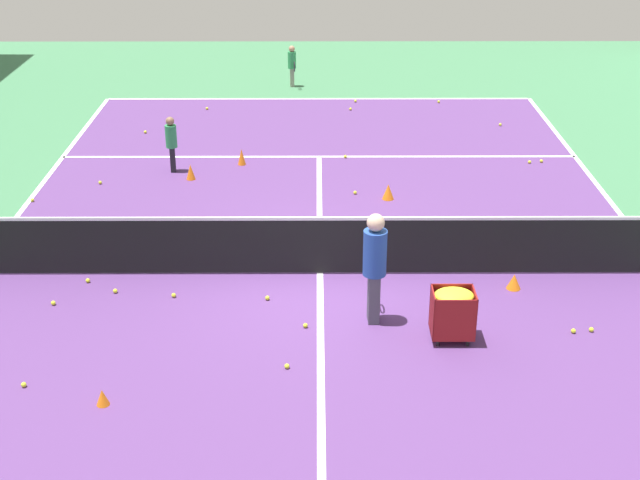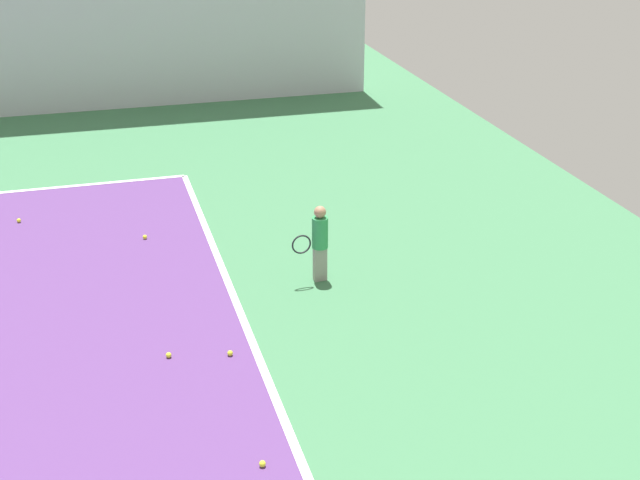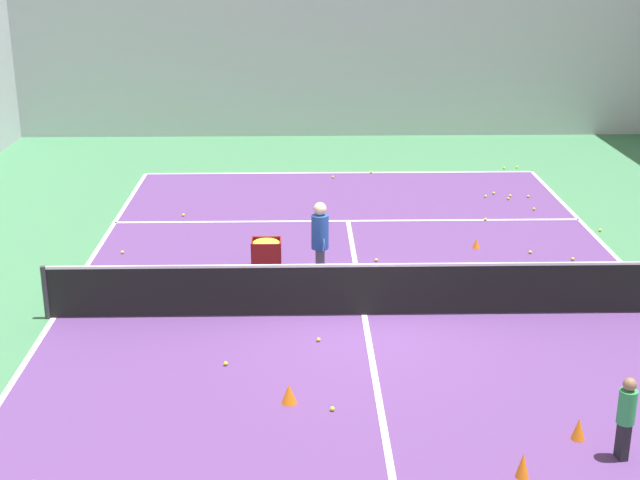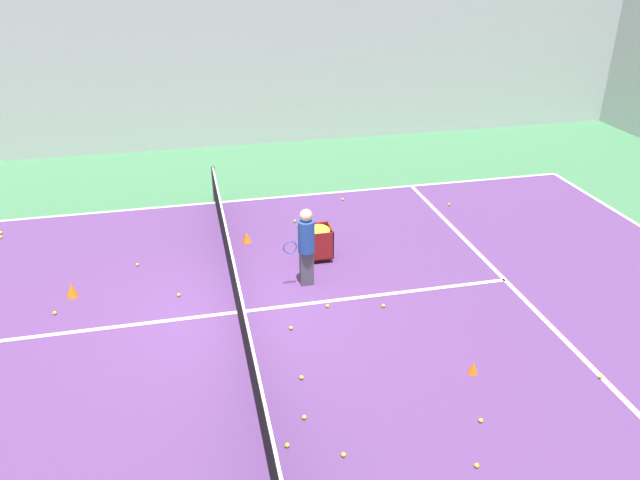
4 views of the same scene
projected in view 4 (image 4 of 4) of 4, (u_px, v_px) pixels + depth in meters
ground_plane at (238, 312)px, 11.95m from camera, size 34.41×34.41×0.00m
court_playing_area at (238, 312)px, 11.95m from camera, size 11.17×20.36×0.00m
line_sideline_left at (216, 203)px, 16.84m from camera, size 0.10×20.36×0.00m
line_service_far at (505, 280)px, 13.07m from camera, size 11.17×0.10×0.00m
line_centre_service at (238, 312)px, 11.95m from camera, size 0.10×11.20×0.00m
hall_enclosure_left at (196, 42)px, 19.79m from camera, size 0.15×30.71×6.91m
tennis_net at (236, 289)px, 11.72m from camera, size 11.47×0.10×0.99m
coach_at_net at (306, 242)px, 12.50m from camera, size 0.35×0.66×1.68m
ball_cart at (320, 236)px, 13.72m from camera, size 0.59×0.49×0.77m
training_cone_0 at (473, 368)px, 10.25m from camera, size 0.17×0.17×0.22m
training_cone_1 at (247, 237)px, 14.63m from camera, size 0.22×0.22×0.24m
training_cone_4 at (72, 290)px, 12.41m from camera, size 0.23×0.23×0.30m
tennis_ball_0 at (449, 204)px, 16.65m from camera, size 0.07×0.07×0.07m
tennis_ball_1 at (298, 225)px, 15.45m from camera, size 0.07×0.07×0.07m
tennis_ball_2 at (55, 313)px, 11.86m from camera, size 0.07×0.07×0.07m
tennis_ball_10 at (327, 306)px, 12.09m from camera, size 0.07×0.07×0.07m
tennis_ball_11 at (601, 377)px, 10.15m from camera, size 0.07×0.07×0.07m
tennis_ball_12 at (304, 417)px, 9.30m from camera, size 0.07×0.07×0.07m
tennis_ball_13 at (137, 265)px, 13.60m from camera, size 0.07×0.07×0.07m
tennis_ball_19 at (383, 306)px, 12.10m from camera, size 0.07×0.07×0.07m
tennis_ball_21 at (295, 221)px, 15.67m from camera, size 0.07×0.07×0.07m
tennis_ball_22 at (301, 377)px, 10.13m from camera, size 0.07×0.07×0.07m
tennis_ball_24 at (287, 445)px, 8.79m from camera, size 0.07×0.07×0.07m
tennis_ball_26 at (291, 328)px, 11.41m from camera, size 0.07×0.07×0.07m
tennis_ball_27 at (179, 295)px, 12.46m from camera, size 0.07×0.07×0.07m
tennis_ball_29 at (477, 465)px, 8.45m from camera, size 0.07×0.07×0.07m
tennis_ball_31 at (343, 199)px, 16.98m from camera, size 0.07×0.07×0.07m
tennis_ball_32 at (343, 455)px, 8.63m from camera, size 0.07×0.07×0.07m
tennis_ball_34 at (1, 237)px, 14.84m from camera, size 0.07×0.07×0.07m
tennis_ball_35 at (1, 233)px, 15.06m from camera, size 0.07×0.07×0.07m
tennis_ball_36 at (481, 420)px, 9.24m from camera, size 0.07×0.07×0.07m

